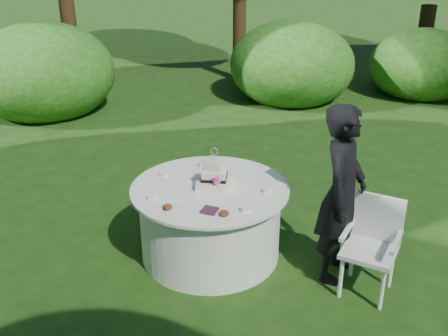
{
  "coord_description": "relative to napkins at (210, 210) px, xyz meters",
  "views": [
    {
      "loc": [
        1.81,
        -4.22,
        3.05
      ],
      "look_at": [
        0.15,
        0.0,
        1.0
      ],
      "focal_mm": 42.0,
      "sensor_mm": 36.0,
      "label": 1
    }
  ],
  "objects": [
    {
      "name": "ground",
      "position": [
        -0.19,
        0.45,
        -0.78
      ],
      "size": [
        80.0,
        80.0,
        0.0
      ],
      "primitive_type": "plane",
      "color": "#16350E",
      "rests_on": "ground"
    },
    {
      "name": "napkins",
      "position": [
        0.0,
        0.0,
        0.0
      ],
      "size": [
        0.14,
        0.14,
        0.02
      ],
      "primitive_type": "cube",
      "color": "#471E39",
      "rests_on": "table"
    },
    {
      "name": "feather_plume",
      "position": [
        -0.46,
        0.05,
        -0.0
      ],
      "size": [
        0.48,
        0.07,
        0.01
      ],
      "primitive_type": "ellipsoid",
      "color": "white",
      "rests_on": "table"
    },
    {
      "name": "guest",
      "position": [
        1.07,
        0.58,
        0.08
      ],
      "size": [
        0.45,
        0.65,
        1.72
      ],
      "primitive_type": "imported",
      "rotation": [
        0.0,
        0.0,
        1.51
      ],
      "color": "black",
      "rests_on": "ground"
    },
    {
      "name": "table",
      "position": [
        -0.19,
        0.45,
        -0.39
      ],
      "size": [
        1.56,
        1.56,
        0.77
      ],
      "color": "white",
      "rests_on": "ground"
    },
    {
      "name": "cake",
      "position": [
        -0.14,
        0.46,
        0.1
      ],
      "size": [
        0.32,
        0.32,
        0.42
      ],
      "color": "white",
      "rests_on": "table"
    },
    {
      "name": "chair",
      "position": [
        1.4,
        0.48,
        -0.26
      ],
      "size": [
        0.52,
        0.51,
        0.91
      ],
      "color": "silver",
      "rests_on": "ground"
    },
    {
      "name": "votives",
      "position": [
        -0.22,
        0.42,
        0.01
      ],
      "size": [
        1.19,
        0.98,
        0.04
      ],
      "color": "white",
      "rests_on": "table"
    },
    {
      "name": "petal_cups",
      "position": [
        -0.11,
        -0.07,
        0.02
      ],
      "size": [
        0.6,
        0.17,
        0.05
      ],
      "color": "#562D16",
      "rests_on": "table"
    }
  ]
}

